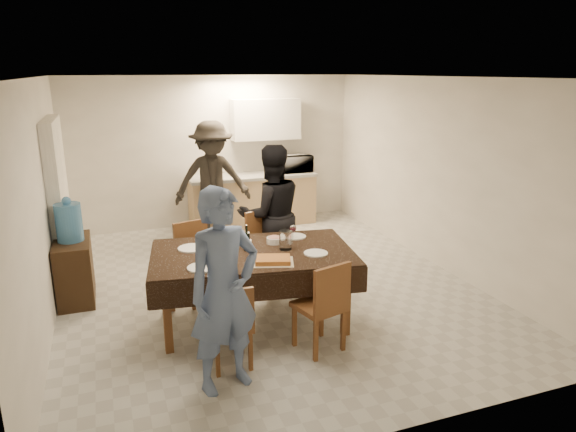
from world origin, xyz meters
The scene contains 33 objects.
floor centered at (0.00, 0.00, 0.00)m, with size 5.00×6.00×0.02m, color #B8B8B3.
ceiling centered at (0.00, 0.00, 2.60)m, with size 5.00×6.00×0.02m, color white.
wall_back centered at (0.00, 3.00, 1.30)m, with size 5.00×0.02×2.60m, color silver.
wall_front centered at (0.00, -3.00, 1.30)m, with size 5.00×0.02×2.60m, color silver.
wall_left centered at (-2.50, 0.00, 1.30)m, with size 0.02×6.00×2.60m, color silver.
wall_right centered at (2.50, 0.00, 1.30)m, with size 0.02×6.00×2.60m, color silver.
stub_partition centered at (-2.42, 1.20, 1.05)m, with size 0.15×1.40×2.10m, color white.
kitchen_base_cabinet centered at (0.60, 2.68, 0.43)m, with size 2.20×0.60×0.86m, color tan.
kitchen_worktop centered at (0.60, 2.68, 0.89)m, with size 2.24×0.64×0.05m, color #A1A19C.
upper_cabinet centered at (0.90, 2.82, 1.85)m, with size 1.20×0.34×0.70m, color white.
dining_table centered at (-0.43, -0.91, 0.79)m, with size 2.27×1.54×0.82m.
chair_near_left centered at (-0.88, -1.74, 0.51)m, with size 0.38×0.38×0.45m.
chair_near_right centered at (0.02, -1.75, 0.57)m, with size 0.52×0.53×0.51m.
chair_far_left centered at (-0.88, -0.25, 0.58)m, with size 0.53×0.54×0.52m.
chair_far_right centered at (0.02, -0.25, 0.62)m, with size 0.59×0.61×0.54m.
console centered at (-2.28, 0.39, 0.37)m, with size 0.40×0.81×0.75m, color #332011.
water_jug centered at (-2.28, 0.39, 0.97)m, with size 0.30×0.30×0.45m, color #4689C6.
wine_bottle centered at (-0.48, -0.86, 0.97)m, with size 0.07×0.07×0.28m, color black, non-canonical shape.
water_pitcher centered at (-0.08, -0.96, 0.93)m, with size 0.13×0.13×0.21m, color white.
savoury_tart centered at (-0.33, -1.29, 0.85)m, with size 0.41×0.31×0.05m, color #BC7637.
salad_bowl centered at (-0.13, -0.73, 0.86)m, with size 0.17×0.17×0.07m, color white.
mushroom_dish centered at (-0.48, -0.63, 0.84)m, with size 0.21×0.21×0.04m, color white.
wine_glass_a centered at (-0.98, -1.16, 0.92)m, with size 0.08×0.08×0.19m, color white, non-canonical shape.
wine_glass_b centered at (0.12, -0.66, 0.91)m, with size 0.08×0.08×0.17m, color white, non-canonical shape.
wine_glass_c centered at (-0.63, -0.61, 0.91)m, with size 0.08×0.08×0.18m, color white, non-canonical shape.
plate_near_left centered at (-1.03, -1.21, 0.83)m, with size 0.28×0.28×0.02m, color white.
plate_near_right centered at (0.17, -1.21, 0.83)m, with size 0.25×0.25×0.01m, color white.
plate_far_left centered at (-1.03, -0.61, 0.83)m, with size 0.29×0.29×0.02m, color white.
plate_far_right centered at (0.17, -0.61, 0.83)m, with size 0.24×0.24×0.01m, color white.
microwave centered at (1.42, 2.68, 1.06)m, with size 0.54×0.37×0.30m, color white.
person_near centered at (-0.98, -1.96, 0.89)m, with size 0.65×0.43×1.79m, color slate.
person_far centered at (0.12, 0.14, 0.90)m, with size 0.87×0.68×1.80m, color black.
person_kitchen centered at (-0.20, 2.23, 0.96)m, with size 1.24×0.71×1.91m, color black.
Camera 1 is at (-1.83, -5.86, 2.68)m, focal length 32.00 mm.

